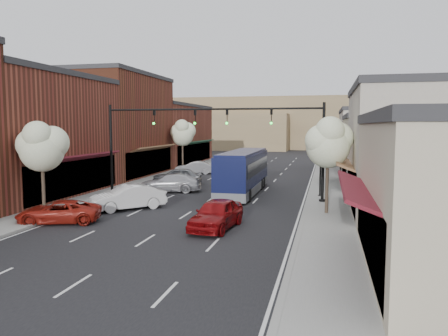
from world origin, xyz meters
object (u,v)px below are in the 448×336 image
Objects in this scene: tree_right_far at (328,141)px; parked_car_a at (59,212)px; parked_car_b at (128,197)px; parked_car_e at (194,168)px; lamp_post_far at (323,147)px; tree_right_near at (329,142)px; parked_car_c at (170,183)px; signal_mast_left at (139,136)px; tree_left_far at (183,133)px; tree_left_near at (42,146)px; parked_car_d at (177,176)px; signal_mast_right at (289,137)px; lamp_post_near at (321,158)px; coach_bus at (243,171)px; red_hatchback at (216,214)px.

tree_right_far is 1.20× the size of parked_car_a.
parked_car_b reaches higher than parked_car_e.
parked_car_b is (-12.00, -25.13, -2.21)m from lamp_post_far.
parked_car_a is 0.94× the size of parked_car_b.
parked_car_b is (-12.55, -1.08, -3.66)m from tree_right_near.
parked_car_a is 12.49m from parked_car_c.
signal_mast_left is 18.14m from tree_left_far.
tree_right_far reaches higher than lamp_post_far.
tree_left_near is at bearing -129.69° from tree_right_far.
tree_left_far is (-0.00, 26.00, 0.38)m from tree_left_near.
parked_car_a is 16.85m from parked_car_d.
tree_left_far reaches higher than tree_right_near.
tree_right_near is 27.56m from tree_left_far.
tree_right_near is at bearing 53.66° from parked_car_c.
signal_mast_right is 4.89m from tree_right_near.
tree_left_far is at bearing 90.00° from tree_left_near.
parked_car_a is at bearing -139.08° from lamp_post_near.
tree_left_far reaches higher than parked_car_b.
parked_car_c is (-12.55, 6.75, -3.71)m from tree_right_near.
tree_left_near is 19.25m from lamp_post_near.
parked_car_c is (0.00, 7.82, -0.05)m from parked_car_b.
lamp_post_far is 0.98× the size of parked_car_a.
tree_left_far is (-16.60, 6.00, 0.61)m from tree_right_far.
lamp_post_near is (16.05, -15.44, -1.60)m from tree_left_far.
lamp_post_near is 17.50m from lamp_post_far.
tree_right_far is 1.25× the size of parked_car_e.
tree_left_far is 0.55× the size of coach_bus.
parked_car_b is 1.07× the size of parked_car_d.
red_hatchback is 7.86m from parked_car_b.
parked_car_e is (-7.99, 12.58, -1.06)m from coach_bus.
parked_car_c reaches higher than parked_car_a.
lamp_post_near is at bearing 33.33° from tree_left_near.
coach_bus is at bearing 47.37° from parked_car_d.
lamp_post_near is at bearing 72.07° from red_hatchback.
tree_right_far is at bearing -86.12° from lamp_post_far.
lamp_post_near is at bearing 112.97° from parked_car_a.
tree_left_far is at bearing -148.33° from parked_car_e.
parked_car_e is at bearing 173.50° from parked_car_d.
tree_left_far is 1.27× the size of parked_car_b.
signal_mast_right is 1.34× the size of tree_left_far.
tree_right_near is 14.72m from parked_car_c.
coach_bus is at bearing 130.30° from parked_car_a.
coach_bus is 14.94m from parked_car_e.
lamp_post_far is 1.03× the size of parked_car_e.
tree_right_far is at bearing 62.30° from parked_car_e.
lamp_post_near is 0.98× the size of parked_car_d.
tree_left_near reaches higher than parked_car_e.
tree_right_near is 16.01m from tree_right_far.
red_hatchback is (-5.66, -20.87, -3.21)m from tree_right_far.
tree_left_far is 16.25m from parked_car_c.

